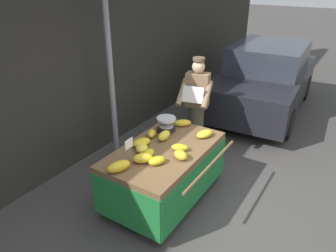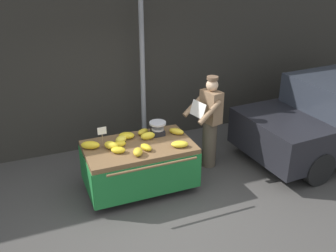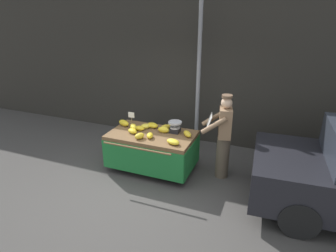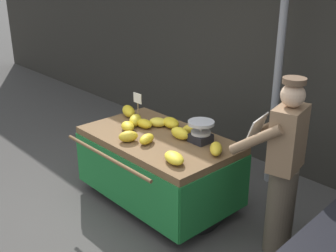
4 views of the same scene
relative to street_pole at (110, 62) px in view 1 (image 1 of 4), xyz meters
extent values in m
plane|color=#423F3D|center=(-0.50, -2.26, -1.68)|extent=(60.00, 60.00, 0.00)
cube|color=#2D2B26|center=(-0.50, 0.53, 0.26)|extent=(16.00, 0.24, 3.89)
cylinder|color=gray|center=(0.00, 0.00, 0.00)|extent=(0.09, 0.09, 3.36)
cube|color=brown|center=(-0.55, -1.36, -0.90)|extent=(1.73, 1.02, 0.08)
cylinder|color=black|center=(-1.34, -1.36, -1.32)|extent=(0.05, 0.72, 0.72)
cylinder|color=#B7B7BC|center=(-1.37, -1.36, -1.32)|extent=(0.01, 0.13, 0.13)
cylinder|color=black|center=(0.24, -1.36, -1.32)|extent=(0.05, 0.72, 0.72)
cylinder|color=#B7B7BC|center=(0.27, -1.36, -1.32)|extent=(0.01, 0.13, 0.13)
cylinder|color=#4C4742|center=(-0.55, -0.93, -1.31)|extent=(0.05, 0.05, 0.74)
cube|color=#1E7233|center=(-0.55, -1.88, -1.24)|extent=(1.73, 0.02, 0.60)
cube|color=#1E7233|center=(-0.55, -0.85, -1.24)|extent=(1.73, 0.02, 0.60)
cube|color=#1E7233|center=(-1.42, -1.36, -1.24)|extent=(0.02, 1.02, 0.60)
cube|color=#1E7233|center=(0.32, -1.36, -1.24)|extent=(0.02, 1.02, 0.60)
cylinder|color=brown|center=(-0.55, -2.06, -0.88)|extent=(1.39, 0.04, 0.04)
cube|color=black|center=(-0.14, -1.13, -0.82)|extent=(0.20, 0.20, 0.09)
cylinder|color=#B7B7BC|center=(-0.14, -1.13, -0.72)|extent=(0.02, 0.02, 0.11)
cylinder|color=#B7B7BC|center=(-0.14, -1.13, -0.64)|extent=(0.28, 0.28, 0.04)
cylinder|color=#B7B7BC|center=(-0.14, -1.13, -0.75)|extent=(0.21, 0.21, 0.03)
cylinder|color=#997A51|center=(-1.09, -1.21, -0.75)|extent=(0.01, 0.01, 0.22)
cube|color=white|center=(-1.09, -1.21, -0.58)|extent=(0.14, 0.01, 0.12)
ellipsoid|color=gold|center=(-0.36, -1.03, -0.81)|extent=(0.24, 0.20, 0.10)
ellipsoid|color=gold|center=(-0.50, -1.57, -0.81)|extent=(0.20, 0.25, 0.10)
ellipsoid|color=gold|center=(-1.29, -1.20, -0.80)|extent=(0.33, 0.25, 0.13)
ellipsoid|color=gold|center=(-0.92, -1.50, -0.81)|extent=(0.26, 0.22, 0.10)
ellipsoid|color=yellow|center=(0.03, -1.68, -0.81)|extent=(0.31, 0.24, 0.10)
ellipsoid|color=gold|center=(-0.85, -1.31, -0.81)|extent=(0.23, 0.15, 0.10)
ellipsoid|color=gold|center=(-0.67, -1.69, -0.80)|extent=(0.21, 0.25, 0.12)
ellipsoid|color=yellow|center=(-0.78, -1.17, -0.81)|extent=(0.26, 0.24, 0.10)
ellipsoid|color=yellow|center=(-0.99, -1.34, -0.80)|extent=(0.26, 0.27, 0.13)
ellipsoid|color=yellow|center=(-0.35, -1.23, -0.80)|extent=(0.25, 0.13, 0.13)
ellipsoid|color=gold|center=(0.17, -1.23, -0.81)|extent=(0.27, 0.28, 0.11)
ellipsoid|color=gold|center=(-0.66, -1.07, -0.81)|extent=(0.30, 0.24, 0.11)
cylinder|color=brown|center=(0.88, -1.11, -1.24)|extent=(0.26, 0.26, 0.88)
cube|color=#8C6B4C|center=(0.88, -1.11, -0.51)|extent=(0.31, 0.42, 0.58)
sphere|color=#DBB28E|center=(0.88, -1.11, -0.12)|extent=(0.21, 0.21, 0.21)
cylinder|color=brown|center=(0.88, -1.11, 0.01)|extent=(0.20, 0.20, 0.05)
cylinder|color=#8C6B4C|center=(0.72, -1.36, -0.50)|extent=(0.49, 0.20, 0.37)
cylinder|color=#8C6B4C|center=(0.62, -0.95, -0.50)|extent=(0.49, 0.20, 0.37)
cube|color=silver|center=(0.58, -1.18, -0.49)|extent=(0.17, 0.35, 0.25)
cube|color=black|center=(3.45, -1.51, -1.08)|extent=(4.00, 1.94, 0.70)
cube|color=#2D333D|center=(3.60, -1.51, -0.45)|extent=(2.12, 1.62, 0.56)
cylinder|color=black|center=(2.29, -2.37, -1.38)|extent=(0.61, 0.22, 0.60)
cylinder|color=black|center=(2.20, -0.81, -1.38)|extent=(0.61, 0.22, 0.60)
cylinder|color=black|center=(4.71, -2.22, -1.38)|extent=(0.61, 0.22, 0.60)
cylinder|color=black|center=(4.61, -0.66, -1.38)|extent=(0.61, 0.22, 0.60)
camera|label=1|loc=(-3.65, -3.39, 1.27)|focal=33.97mm
camera|label=2|loc=(-2.17, -6.59, 1.97)|focal=41.01mm
camera|label=3|loc=(1.78, -6.32, 1.52)|focal=31.26mm
camera|label=4|loc=(2.68, -4.18, 0.94)|focal=45.44mm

